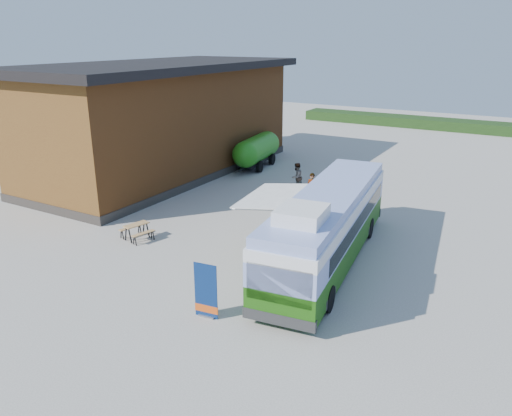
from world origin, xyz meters
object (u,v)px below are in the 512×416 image
Objects in this scene: bus at (328,225)px; person_b at (297,177)px; banner at (206,296)px; person_a at (312,188)px; slurry_tanker at (257,149)px; picnic_table at (137,228)px.

bus reaches higher than person_b.
person_a is at bearing 91.37° from banner.
person_b is at bearing 115.55° from bus.
slurry_tanker is at bearing -116.92° from person_b.
slurry_tanker is at bearing 129.89° from person_a.
banner is 1.12× the size of person_a.
person_b is (-1.81, 1.74, 0.00)m from person_a.
slurry_tanker is (-1.99, 14.72, 0.77)m from picnic_table.
banner reaches higher than person_b.
slurry_tanker reaches higher than picnic_table.
bus reaches higher than picnic_table.
bus is 1.93× the size of slurry_tanker.
picnic_table is 11.27m from person_b.
person_b is at bearing 125.18° from person_a.
picnic_table is 0.88× the size of person_a.
picnic_table is (-6.91, 4.03, -0.25)m from banner.
person_a is 8.93m from slurry_tanker.
person_a is at bearing 111.40° from bus.
slurry_tanker is (-6.91, 5.64, 0.44)m from person_a.
person_a reaches higher than picnic_table.
picnic_table is at bearing -129.37° from person_a.
bus is at bearing -57.45° from slurry_tanker.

